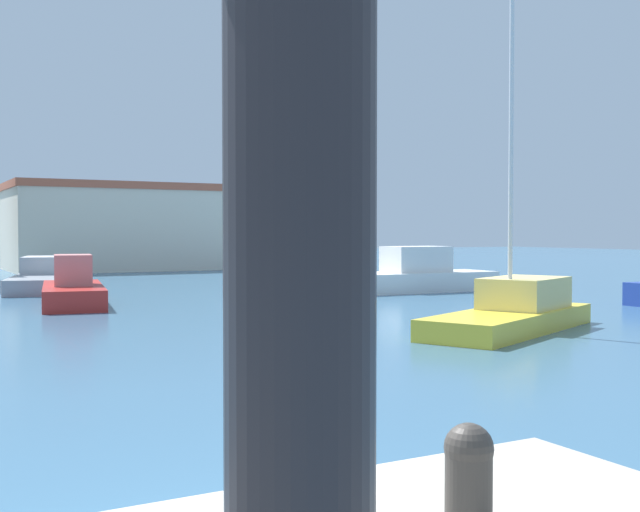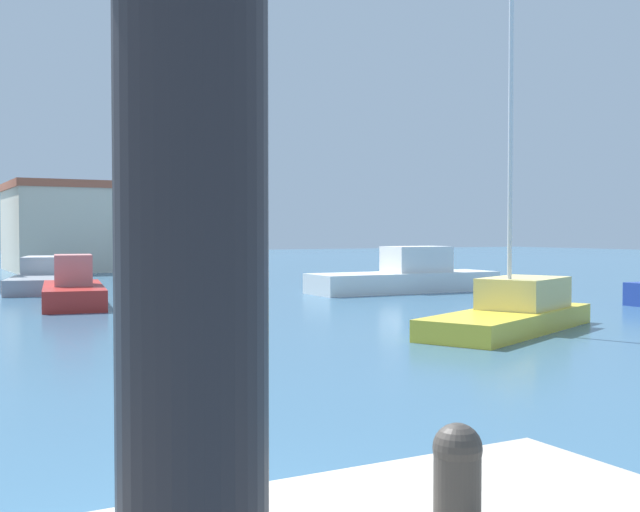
% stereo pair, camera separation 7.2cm
% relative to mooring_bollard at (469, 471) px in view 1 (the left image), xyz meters
% --- Properties ---
extents(water, '(160.00, 160.00, 0.00)m').
position_rel_mooring_bollard_xyz_m(water, '(14.63, 22.08, -1.38)').
color(water, '#38607F').
rests_on(water, ground).
extents(mooring_bollard, '(0.27, 0.27, 0.57)m').
position_rel_mooring_bollard_xyz_m(mooring_bollard, '(0.00, 0.00, 0.00)').
color(mooring_bollard, '#38332D').
rests_on(mooring_bollard, pier_quay).
extents(sailboat_yellow_behind_lamppost, '(7.11, 4.75, 10.19)m').
position_rel_mooring_bollard_xyz_m(sailboat_yellow_behind_lamppost, '(12.07, 12.69, -0.82)').
color(sailboat_yellow_behind_lamppost, gold).
rests_on(sailboat_yellow_behind_lamppost, water).
extents(motorboat_red_distant_north, '(3.15, 6.69, 1.84)m').
position_rel_mooring_bollard_xyz_m(motorboat_red_distant_north, '(3.07, 25.93, -0.81)').
color(motorboat_red_distant_north, '#B22823').
rests_on(motorboat_red_distant_north, water).
extents(motorboat_white_far_right, '(8.77, 2.79, 2.02)m').
position_rel_mooring_bollard_xyz_m(motorboat_white_far_right, '(17.32, 25.23, -0.71)').
color(motorboat_white_far_right, white).
rests_on(motorboat_white_far_right, water).
extents(motorboat_grey_outer_mooring, '(4.45, 9.15, 1.49)m').
position_rel_mooring_bollard_xyz_m(motorboat_grey_outer_mooring, '(3.44, 34.78, -0.86)').
color(motorboat_grey_outer_mooring, gray).
rests_on(motorboat_grey_outer_mooring, water).
extents(harbor_office, '(13.81, 9.53, 5.99)m').
position_rel_mooring_bollard_xyz_m(harbor_office, '(10.91, 52.31, 1.62)').
color(harbor_office, beige).
rests_on(harbor_office, ground).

